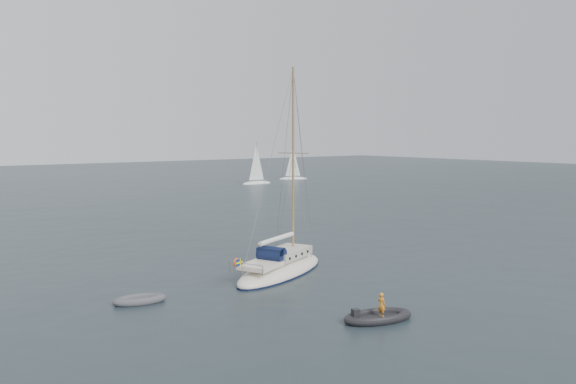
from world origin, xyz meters
TOP-DOWN VIEW (x-y plane):
  - ground at (0.00, 0.00)m, footprint 300.00×300.00m
  - sailboat at (-2.07, 1.97)m, footprint 9.48×2.84m
  - dinghy at (-11.55, 1.36)m, footprint 2.70×1.22m
  - rib at (-3.70, -7.95)m, footprint 3.53×1.61m
  - distant_yacht_c at (32.89, 57.29)m, footprint 5.94×3.17m
  - distant_yacht_b at (44.47, 61.78)m, footprint 5.64×3.01m

SIDE VIEW (x-z plane):
  - ground at x=0.00m, z-range 0.00..0.00m
  - dinghy at x=-11.55m, z-range -0.02..0.36m
  - rib at x=-3.70m, z-range -0.45..0.87m
  - sailboat at x=-2.07m, z-range -5.73..7.77m
  - distant_yacht_b at x=44.47m, z-range -0.54..6.93m
  - distant_yacht_c at x=32.89m, z-range -0.57..7.29m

